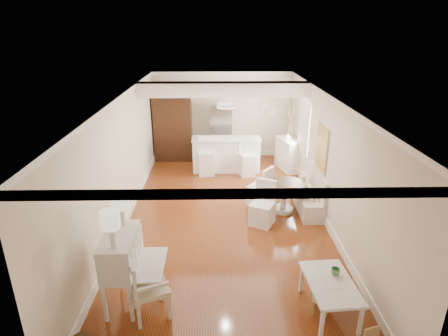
{
  "coord_description": "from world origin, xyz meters",
  "views": [
    {
      "loc": [
        -0.18,
        -7.61,
        4.22
      ],
      "look_at": [
        -0.03,
        0.3,
        1.16
      ],
      "focal_mm": 30.0,
      "sensor_mm": 36.0,
      "label": 1
    }
  ],
  "objects_px": {
    "gustavian_armchair": "(149,286)",
    "slip_chair_far": "(260,186)",
    "kids_chair_b": "(325,288)",
    "dining_table": "(284,198)",
    "sideboard": "(288,154)",
    "breakfast_counter": "(226,154)",
    "secretary_bureau": "(123,269)",
    "bar_stool_right": "(247,159)",
    "kids_chair_a": "(321,298)",
    "pantry_cabinet": "(173,125)",
    "bar_stool_left": "(206,156)",
    "fridge": "(232,133)",
    "kids_table": "(329,297)",
    "slip_chair_near": "(263,204)"
  },
  "relations": [
    {
      "from": "gustavian_armchair",
      "to": "slip_chair_far",
      "type": "relative_size",
      "value": 1.01
    },
    {
      "from": "kids_chair_b",
      "to": "slip_chair_far",
      "type": "relative_size",
      "value": 0.52
    },
    {
      "from": "dining_table",
      "to": "gustavian_armchair",
      "type": "bearing_deg",
      "value": -127.88
    },
    {
      "from": "dining_table",
      "to": "sideboard",
      "type": "height_order",
      "value": "sideboard"
    },
    {
      "from": "dining_table",
      "to": "breakfast_counter",
      "type": "relative_size",
      "value": 0.51
    },
    {
      "from": "dining_table",
      "to": "breakfast_counter",
      "type": "xyz_separation_m",
      "value": [
        -1.29,
        2.71,
        0.16
      ]
    },
    {
      "from": "secretary_bureau",
      "to": "bar_stool_right",
      "type": "bearing_deg",
      "value": 65.6
    },
    {
      "from": "kids_chair_a",
      "to": "pantry_cabinet",
      "type": "bearing_deg",
      "value": -143.84
    },
    {
      "from": "breakfast_counter",
      "to": "bar_stool_left",
      "type": "distance_m",
      "value": 0.67
    },
    {
      "from": "bar_stool_right",
      "to": "breakfast_counter",
      "type": "bearing_deg",
      "value": 132.07
    },
    {
      "from": "dining_table",
      "to": "pantry_cabinet",
      "type": "bearing_deg",
      "value": 128.27
    },
    {
      "from": "breakfast_counter",
      "to": "bar_stool_left",
      "type": "bearing_deg",
      "value": -153.56
    },
    {
      "from": "kids_chair_b",
      "to": "fridge",
      "type": "relative_size",
      "value": 0.29
    },
    {
      "from": "bar_stool_left",
      "to": "kids_table",
      "type": "bearing_deg",
      "value": -75.52
    },
    {
      "from": "fridge",
      "to": "sideboard",
      "type": "xyz_separation_m",
      "value": [
        1.7,
        -0.97,
        -0.42
      ]
    },
    {
      "from": "breakfast_counter",
      "to": "sideboard",
      "type": "relative_size",
      "value": 2.04
    },
    {
      "from": "bar_stool_left",
      "to": "slip_chair_near",
      "type": "bearing_deg",
      "value": -71.22
    },
    {
      "from": "gustavian_armchair",
      "to": "kids_table",
      "type": "bearing_deg",
      "value": -113.39
    },
    {
      "from": "kids_chair_a",
      "to": "fridge",
      "type": "distance_m",
      "value": 7.25
    },
    {
      "from": "pantry_cabinet",
      "to": "kids_chair_b",
      "type": "bearing_deg",
      "value": -65.63
    },
    {
      "from": "slip_chair_near",
      "to": "breakfast_counter",
      "type": "relative_size",
      "value": 0.49
    },
    {
      "from": "dining_table",
      "to": "breakfast_counter",
      "type": "distance_m",
      "value": 3.01
    },
    {
      "from": "bar_stool_left",
      "to": "bar_stool_right",
      "type": "xyz_separation_m",
      "value": [
        1.2,
        -0.1,
        -0.05
      ]
    },
    {
      "from": "kids_table",
      "to": "slip_chair_near",
      "type": "xyz_separation_m",
      "value": [
        -0.71,
        2.78,
        0.22
      ]
    },
    {
      "from": "kids_chair_a",
      "to": "kids_chair_b",
      "type": "height_order",
      "value": "kids_chair_b"
    },
    {
      "from": "kids_chair_a",
      "to": "dining_table",
      "type": "xyz_separation_m",
      "value": [
        -0.01,
        3.37,
        0.09
      ]
    },
    {
      "from": "secretary_bureau",
      "to": "gustavian_armchair",
      "type": "distance_m",
      "value": 0.55
    },
    {
      "from": "kids_table",
      "to": "bar_stool_left",
      "type": "height_order",
      "value": "bar_stool_left"
    },
    {
      "from": "gustavian_armchair",
      "to": "kids_chair_a",
      "type": "height_order",
      "value": "gustavian_armchair"
    },
    {
      "from": "kids_chair_b",
      "to": "pantry_cabinet",
      "type": "relative_size",
      "value": 0.23
    },
    {
      "from": "slip_chair_far",
      "to": "breakfast_counter",
      "type": "height_order",
      "value": "breakfast_counter"
    },
    {
      "from": "bar_stool_right",
      "to": "sideboard",
      "type": "bearing_deg",
      "value": 6.12
    },
    {
      "from": "dining_table",
      "to": "fridge",
      "type": "bearing_deg",
      "value": 106.19
    },
    {
      "from": "kids_chair_a",
      "to": "kids_chair_b",
      "type": "distance_m",
      "value": 0.28
    },
    {
      "from": "pantry_cabinet",
      "to": "sideboard",
      "type": "relative_size",
      "value": 2.29
    },
    {
      "from": "kids_chair_b",
      "to": "slip_chair_far",
      "type": "height_order",
      "value": "slip_chair_far"
    },
    {
      "from": "kids_chair_a",
      "to": "slip_chair_far",
      "type": "bearing_deg",
      "value": -158.28
    },
    {
      "from": "kids_table",
      "to": "pantry_cabinet",
      "type": "xyz_separation_m",
      "value": [
        -3.13,
        7.17,
        0.87
      ]
    },
    {
      "from": "slip_chair_near",
      "to": "fridge",
      "type": "bearing_deg",
      "value": 123.78
    },
    {
      "from": "pantry_cabinet",
      "to": "secretary_bureau",
      "type": "bearing_deg",
      "value": -90.65
    },
    {
      "from": "kids_chair_b",
      "to": "fridge",
      "type": "bearing_deg",
      "value": -163.77
    },
    {
      "from": "kids_chair_a",
      "to": "slip_chair_near",
      "type": "xyz_separation_m",
      "value": [
        -0.59,
        2.77,
        0.24
      ]
    },
    {
      "from": "dining_table",
      "to": "bar_stool_left",
      "type": "height_order",
      "value": "bar_stool_left"
    },
    {
      "from": "dining_table",
      "to": "sideboard",
      "type": "bearing_deg",
      "value": 77.74
    },
    {
      "from": "kids_table",
      "to": "dining_table",
      "type": "bearing_deg",
      "value": 92.26
    },
    {
      "from": "slip_chair_far",
      "to": "bar_stool_right",
      "type": "distance_m",
      "value": 1.97
    },
    {
      "from": "kids_chair_a",
      "to": "gustavian_armchair",
      "type": "bearing_deg",
      "value": -76.84
    },
    {
      "from": "kids_chair_a",
      "to": "pantry_cabinet",
      "type": "relative_size",
      "value": 0.23
    },
    {
      "from": "kids_chair_b",
      "to": "bar_stool_right",
      "type": "relative_size",
      "value": 0.52
    },
    {
      "from": "secretary_bureau",
      "to": "pantry_cabinet",
      "type": "height_order",
      "value": "pantry_cabinet"
    }
  ]
}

